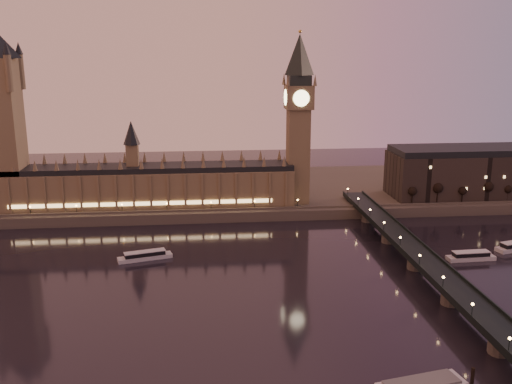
# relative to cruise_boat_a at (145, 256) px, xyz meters

# --- Properties ---
(ground) EXTENTS (700.00, 700.00, 0.00)m
(ground) POSITION_rel_cruise_boat_a_xyz_m (33.46, -43.92, -1.83)
(ground) COLOR black
(ground) RESTS_ON ground
(far_embankment) EXTENTS (560.00, 130.00, 6.00)m
(far_embankment) POSITION_rel_cruise_boat_a_xyz_m (63.46, 121.08, 1.17)
(far_embankment) COLOR #423D35
(far_embankment) RESTS_ON ground
(palace_of_westminster) EXTENTS (180.00, 26.62, 52.00)m
(palace_of_westminster) POSITION_rel_cruise_boat_a_xyz_m (-6.66, 77.07, 19.88)
(palace_of_westminster) COLOR brown
(palace_of_westminster) RESTS_ON ground
(big_ben) EXTENTS (17.68, 17.68, 104.00)m
(big_ben) POSITION_rel_cruise_boat_a_xyz_m (87.45, 77.07, 62.13)
(big_ben) COLOR brown
(big_ben) RESTS_ON ground
(westminster_bridge) EXTENTS (13.20, 260.00, 15.30)m
(westminster_bridge) POSITION_rel_cruise_boat_a_xyz_m (125.07, -43.92, 3.69)
(westminster_bridge) COLOR black
(westminster_bridge) RESTS_ON ground
(city_block) EXTENTS (155.00, 45.00, 34.00)m
(city_block) POSITION_rel_cruise_boat_a_xyz_m (228.40, 87.01, 20.42)
(city_block) COLOR black
(city_block) RESTS_ON ground
(bare_tree_0) EXTENTS (5.49, 5.49, 11.17)m
(bare_tree_0) POSITION_rel_cruise_boat_a_xyz_m (157.30, 65.08, 12.49)
(bare_tree_0) COLOR black
(bare_tree_0) RESTS_ON ground
(bare_tree_1) EXTENTS (5.49, 5.49, 11.17)m
(bare_tree_1) POSITION_rel_cruise_boat_a_xyz_m (173.21, 65.08, 12.49)
(bare_tree_1) COLOR black
(bare_tree_1) RESTS_ON ground
(bare_tree_2) EXTENTS (5.49, 5.49, 11.17)m
(bare_tree_2) POSITION_rel_cruise_boat_a_xyz_m (189.12, 65.08, 12.49)
(bare_tree_2) COLOR black
(bare_tree_2) RESTS_ON ground
(bare_tree_3) EXTENTS (5.49, 5.49, 11.17)m
(bare_tree_3) POSITION_rel_cruise_boat_a_xyz_m (205.03, 65.08, 12.49)
(bare_tree_3) COLOR black
(bare_tree_3) RESTS_ON ground
(bare_tree_4) EXTENTS (5.49, 5.49, 11.17)m
(bare_tree_4) POSITION_rel_cruise_boat_a_xyz_m (220.94, 65.08, 12.49)
(bare_tree_4) COLOR black
(bare_tree_4) RESTS_ON ground
(cruise_boat_a) EXTENTS (26.46, 12.38, 4.14)m
(cruise_boat_a) POSITION_rel_cruise_boat_a_xyz_m (0.00, 0.00, 0.00)
(cruise_boat_a) COLOR silver
(cruise_boat_a) RESTS_ON ground
(cruise_boat_b) EXTENTS (23.60, 6.82, 4.32)m
(cruise_boat_b) POSITION_rel_cruise_boat_a_xyz_m (156.54, -16.17, 0.08)
(cruise_boat_b) COLOR silver
(cruise_boat_b) RESTS_ON ground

